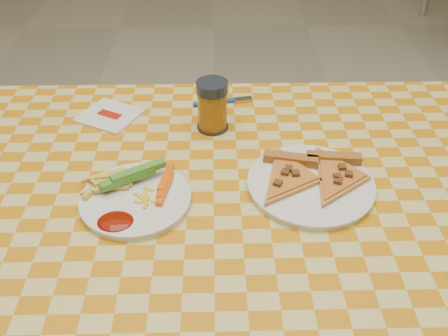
% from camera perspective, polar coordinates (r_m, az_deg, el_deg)
% --- Properties ---
extents(table, '(1.28, 0.88, 0.76)m').
position_cam_1_polar(table, '(1.04, -1.14, -5.78)').
color(table, silver).
rests_on(table, ground).
extents(plate_left, '(0.22, 0.22, 0.01)m').
position_cam_1_polar(plate_left, '(0.97, -10.05, -3.64)').
color(plate_left, white).
rests_on(plate_left, table).
extents(plate_right, '(0.26, 0.26, 0.01)m').
position_cam_1_polar(plate_right, '(1.01, 9.85, -1.96)').
color(plate_right, white).
rests_on(plate_right, table).
extents(fries_veggies, '(0.20, 0.19, 0.04)m').
position_cam_1_polar(fries_veggies, '(0.98, -10.53, -2.25)').
color(fries_veggies, '#E3C448').
rests_on(fries_veggies, plate_left).
extents(pizza_slices, '(0.27, 0.24, 0.02)m').
position_cam_1_polar(pizza_slices, '(1.01, 10.03, -0.72)').
color(pizza_slices, '#CC843E').
rests_on(pizza_slices, plate_right).
extents(drink_glass, '(0.07, 0.07, 0.12)m').
position_cam_1_polar(drink_glass, '(1.14, -1.33, 7.10)').
color(drink_glass, black).
rests_on(drink_glass, table).
extents(napkin, '(0.17, 0.16, 0.01)m').
position_cam_1_polar(napkin, '(1.24, -12.93, 5.87)').
color(napkin, silver).
rests_on(napkin, table).
extents(fork, '(0.15, 0.05, 0.01)m').
position_cam_1_polar(fork, '(1.26, -0.02, 7.63)').
color(fork, '#163797').
rests_on(fork, table).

